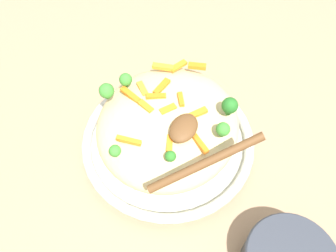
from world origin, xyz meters
TOP-DOWN VIEW (x-y plane):
  - ground_plane at (0.00, 0.00)m, footprint 2.40×2.40m
  - serving_bowl at (0.00, 0.00)m, footprint 0.31×0.31m
  - pasta_mound at (0.00, 0.00)m, footprint 0.26×0.24m
  - carrot_piece_0 at (0.03, 0.07)m, footprint 0.03×0.04m
  - carrot_piece_1 at (-0.00, 0.00)m, footprint 0.03×0.02m
  - carrot_piece_2 at (-0.01, -0.03)m, footprint 0.02×0.03m
  - carrot_piece_3 at (-0.11, -0.00)m, footprint 0.02×0.03m
  - carrot_piece_4 at (-0.02, 0.05)m, footprint 0.03×0.03m
  - carrot_piece_5 at (-0.03, 0.01)m, footprint 0.03×0.02m
  - carrot_piece_6 at (-0.04, -0.03)m, footprint 0.04×0.01m
  - carrot_piece_7 at (-0.08, -0.05)m, footprint 0.02×0.04m
  - carrot_piece_8 at (-0.02, -0.06)m, footprint 0.03×0.03m
  - carrot_piece_9 at (-0.10, -0.03)m, footprint 0.03×0.02m
  - carrot_piece_10 at (0.05, 0.03)m, footprint 0.03×0.02m
  - carrot_piece_11 at (0.08, -0.03)m, footprint 0.02×0.04m
  - carrot_piece_12 at (0.02, 0.04)m, footprint 0.02×0.04m
  - carrot_piece_13 at (0.00, -0.07)m, footprint 0.02×0.04m
  - carrot_piece_14 at (0.01, -0.03)m, footprint 0.02×0.03m
  - broccoli_floret_0 at (0.11, -0.03)m, footprint 0.02×0.02m
  - broccoli_floret_1 at (-0.04, 0.09)m, footprint 0.03×0.03m
  - broccoli_floret_2 at (-0.02, -0.09)m, footprint 0.02×0.02m
  - broccoli_floret_3 at (0.08, 0.04)m, footprint 0.02×0.02m
  - broccoli_floret_4 at (-0.00, 0.09)m, footprint 0.02×0.02m
  - broccoli_floret_5 at (0.02, -0.10)m, footprint 0.03×0.03m
  - serving_spoon at (0.05, 0.06)m, footprint 0.15×0.14m

SIDE VIEW (x-z plane):
  - ground_plane at x=0.00m, z-range 0.00..0.00m
  - serving_bowl at x=0.00m, z-range 0.00..0.04m
  - pasta_mound at x=0.00m, z-range 0.03..0.12m
  - carrot_piece_9 at x=-0.10m, z-range 0.11..0.12m
  - carrot_piece_10 at x=0.05m, z-range 0.11..0.12m
  - carrot_piece_13 at x=0.00m, z-range 0.11..0.12m
  - carrot_piece_8 at x=-0.02m, z-range 0.11..0.12m
  - carrot_piece_3 at x=-0.11m, z-range 0.11..0.12m
  - carrot_piece_7 at x=-0.08m, z-range 0.11..0.12m
  - carrot_piece_0 at x=0.03m, z-range 0.11..0.12m
  - carrot_piece_11 at x=0.08m, z-range 0.11..0.12m
  - carrot_piece_12 at x=0.02m, z-range 0.12..0.12m
  - carrot_piece_4 at x=-0.02m, z-range 0.12..0.12m
  - carrot_piece_6 at x=-0.04m, z-range 0.12..0.12m
  - carrot_piece_14 at x=0.01m, z-range 0.12..0.12m
  - carrot_piece_2 at x=-0.01m, z-range 0.12..0.12m
  - carrot_piece_1 at x=0.00m, z-range 0.12..0.12m
  - carrot_piece_5 at x=-0.03m, z-range 0.12..0.13m
  - broccoli_floret_3 at x=0.08m, z-range 0.11..0.13m
  - broccoli_floret_0 at x=0.11m, z-range 0.11..0.14m
  - broccoli_floret_2 at x=-0.02m, z-range 0.11..0.14m
  - broccoli_floret_4 at x=0.00m, z-range 0.11..0.14m
  - broccoli_floret_5 at x=0.02m, z-range 0.11..0.14m
  - broccoli_floret_1 at x=-0.04m, z-range 0.12..0.15m
  - serving_spoon at x=0.05m, z-range 0.10..0.17m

